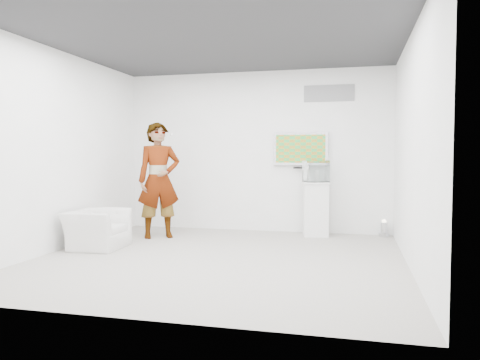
{
  "coord_description": "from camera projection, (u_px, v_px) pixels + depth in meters",
  "views": [
    {
      "loc": [
        1.8,
        -6.16,
        1.42
      ],
      "look_at": [
        0.15,
        0.6,
        1.06
      ],
      "focal_mm": 35.0,
      "sensor_mm": 36.0,
      "label": 1
    }
  ],
  "objects": [
    {
      "name": "room",
      "position": [
        219.0,
        150.0,
        6.4
      ],
      "size": [
        5.01,
        5.01,
        3.0
      ],
      "color": "#A7A199",
      "rests_on": "ground"
    },
    {
      "name": "person",
      "position": [
        159.0,
        180.0,
        8.08
      ],
      "size": [
        0.87,
        0.79,
        2.0
      ],
      "primitive_type": "imported",
      "rotation": [
        0.0,
        0.0,
        0.57
      ],
      "color": "silver",
      "rests_on": "room"
    },
    {
      "name": "console",
      "position": [
        316.0,
        176.0,
        8.27
      ],
      "size": [
        0.09,
        0.16,
        0.21
      ],
      "primitive_type": "cube",
      "rotation": [
        0.0,
        0.0,
        0.29
      ],
      "color": "white",
      "rests_on": "pedestal"
    },
    {
      "name": "wii_remote",
      "position": [
        171.0,
        135.0,
        8.26
      ],
      "size": [
        0.09,
        0.14,
        0.04
      ],
      "primitive_type": "cube",
      "rotation": [
        0.0,
        0.0,
        0.47
      ],
      "color": "white",
      "rests_on": "person"
    },
    {
      "name": "floor_uplight",
      "position": [
        384.0,
        229.0,
        8.2
      ],
      "size": [
        0.2,
        0.2,
        0.29
      ],
      "primitive_type": "cylinder",
      "rotation": [
        0.0,
        0.0,
        -0.07
      ],
      "color": "silver",
      "rests_on": "room"
    },
    {
      "name": "pedestal",
      "position": [
        316.0,
        209.0,
        8.3
      ],
      "size": [
        0.54,
        0.54,
        0.96
      ],
      "primitive_type": "cube",
      "rotation": [
        0.0,
        0.0,
        0.18
      ],
      "color": "white",
      "rests_on": "room"
    },
    {
      "name": "armchair",
      "position": [
        97.0,
        229.0,
        7.2
      ],
      "size": [
        0.83,
        0.94,
        0.58
      ],
      "primitive_type": "imported",
      "rotation": [
        0.0,
        0.0,
        1.62
      ],
      "color": "silver",
      "rests_on": "room"
    },
    {
      "name": "logo_decal",
      "position": [
        329.0,
        93.0,
        8.44
      ],
      "size": [
        0.9,
        0.02,
        0.3
      ],
      "primitive_type": "cube",
      "color": "gray",
      "rests_on": "room"
    },
    {
      "name": "vitrine",
      "position": [
        316.0,
        171.0,
        8.26
      ],
      "size": [
        0.5,
        0.5,
        0.38
      ],
      "primitive_type": "cube",
      "rotation": [
        0.0,
        0.0,
        0.43
      ],
      "color": "white",
      "rests_on": "pedestal"
    },
    {
      "name": "tv",
      "position": [
        301.0,
        149.0,
        8.57
      ],
      "size": [
        1.0,
        0.08,
        0.6
      ],
      "primitive_type": "cube",
      "color": "silver",
      "rests_on": "room"
    }
  ]
}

